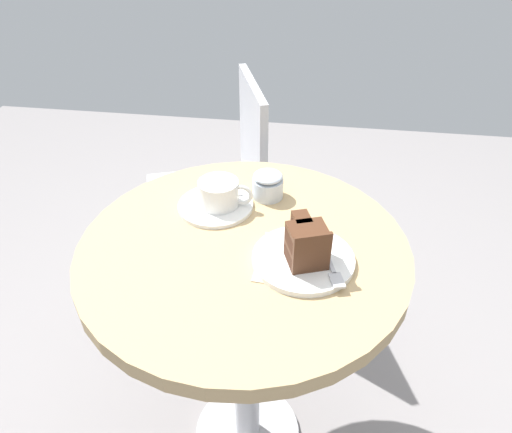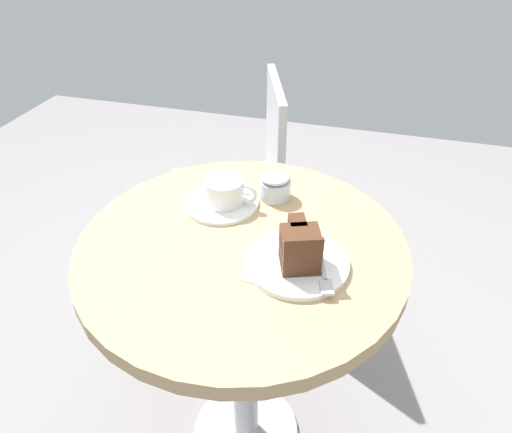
{
  "view_description": "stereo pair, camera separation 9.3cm",
  "coord_description": "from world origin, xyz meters",
  "px_view_note": "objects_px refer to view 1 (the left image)",
  "views": [
    {
      "loc": [
        0.13,
        -0.71,
        1.32
      ],
      "look_at": [
        0.02,
        0.04,
        0.77
      ],
      "focal_mm": 32.0,
      "sensor_mm": 36.0,
      "label": 1
    },
    {
      "loc": [
        0.22,
        -0.69,
        1.32
      ],
      "look_at": [
        0.02,
        0.04,
        0.77
      ],
      "focal_mm": 32.0,
      "sensor_mm": 36.0,
      "label": 2
    }
  ],
  "objects_px": {
    "teaspoon": "(228,193)",
    "fork": "(331,266)",
    "saucer": "(216,205)",
    "cafe_chair": "(226,181)",
    "napkin": "(296,258)",
    "cake_plate": "(303,259)",
    "sugar_pot": "(268,185)",
    "coffee_cup": "(220,193)",
    "cake_slice": "(306,243)"
  },
  "relations": [
    {
      "from": "napkin",
      "to": "cafe_chair",
      "type": "height_order",
      "value": "cafe_chair"
    },
    {
      "from": "coffee_cup",
      "to": "cake_slice",
      "type": "distance_m",
      "value": 0.26
    },
    {
      "from": "cake_slice",
      "to": "fork",
      "type": "relative_size",
      "value": 0.71
    },
    {
      "from": "napkin",
      "to": "sugar_pot",
      "type": "xyz_separation_m",
      "value": [
        -0.08,
        0.21,
        0.03
      ]
    },
    {
      "from": "coffee_cup",
      "to": "napkin",
      "type": "distance_m",
      "value": 0.24
    },
    {
      "from": "saucer",
      "to": "cake_slice",
      "type": "xyz_separation_m",
      "value": [
        0.21,
        -0.16,
        0.05
      ]
    },
    {
      "from": "sugar_pot",
      "to": "coffee_cup",
      "type": "bearing_deg",
      "value": -148.9
    },
    {
      "from": "saucer",
      "to": "cake_plate",
      "type": "height_order",
      "value": "cake_plate"
    },
    {
      "from": "teaspoon",
      "to": "fork",
      "type": "bearing_deg",
      "value": -45.11
    },
    {
      "from": "saucer",
      "to": "teaspoon",
      "type": "height_order",
      "value": "teaspoon"
    },
    {
      "from": "coffee_cup",
      "to": "sugar_pot",
      "type": "height_order",
      "value": "coffee_cup"
    },
    {
      "from": "cake_slice",
      "to": "sugar_pot",
      "type": "relative_size",
      "value": 1.5
    },
    {
      "from": "saucer",
      "to": "cake_plate",
      "type": "xyz_separation_m",
      "value": [
        0.21,
        -0.16,
        0.0
      ]
    },
    {
      "from": "napkin",
      "to": "sugar_pot",
      "type": "bearing_deg",
      "value": 111.28
    },
    {
      "from": "cake_plate",
      "to": "cake_slice",
      "type": "bearing_deg",
      "value": -66.2
    },
    {
      "from": "saucer",
      "to": "napkin",
      "type": "xyz_separation_m",
      "value": [
        0.19,
        -0.15,
        -0.0
      ]
    },
    {
      "from": "cake_plate",
      "to": "cafe_chair",
      "type": "distance_m",
      "value": 0.73
    },
    {
      "from": "napkin",
      "to": "saucer",
      "type": "bearing_deg",
      "value": 141.91
    },
    {
      "from": "teaspoon",
      "to": "cafe_chair",
      "type": "xyz_separation_m",
      "value": [
        -0.1,
        0.43,
        -0.24
      ]
    },
    {
      "from": "cake_slice",
      "to": "sugar_pot",
      "type": "distance_m",
      "value": 0.25
    },
    {
      "from": "saucer",
      "to": "cake_slice",
      "type": "distance_m",
      "value": 0.27
    },
    {
      "from": "saucer",
      "to": "cafe_chair",
      "type": "distance_m",
      "value": 0.53
    },
    {
      "from": "cafe_chair",
      "to": "teaspoon",
      "type": "bearing_deg",
      "value": -5.99
    },
    {
      "from": "teaspoon",
      "to": "napkin",
      "type": "height_order",
      "value": "teaspoon"
    },
    {
      "from": "coffee_cup",
      "to": "napkin",
      "type": "bearing_deg",
      "value": -39.75
    },
    {
      "from": "cake_slice",
      "to": "coffee_cup",
      "type": "bearing_deg",
      "value": 140.7
    },
    {
      "from": "cake_plate",
      "to": "cake_slice",
      "type": "distance_m",
      "value": 0.05
    },
    {
      "from": "fork",
      "to": "napkin",
      "type": "bearing_deg",
      "value": -128.3
    },
    {
      "from": "saucer",
      "to": "cafe_chair",
      "type": "xyz_separation_m",
      "value": [
        -0.08,
        0.47,
        -0.23
      ]
    },
    {
      "from": "teaspoon",
      "to": "cafe_chair",
      "type": "relative_size",
      "value": 0.11
    },
    {
      "from": "cafe_chair",
      "to": "coffee_cup",
      "type": "bearing_deg",
      "value": -8.22
    },
    {
      "from": "coffee_cup",
      "to": "cake_plate",
      "type": "relative_size",
      "value": 0.61
    },
    {
      "from": "saucer",
      "to": "teaspoon",
      "type": "xyz_separation_m",
      "value": [
        0.02,
        0.04,
        0.01
      ]
    },
    {
      "from": "cake_plate",
      "to": "sugar_pot",
      "type": "distance_m",
      "value": 0.24
    },
    {
      "from": "cake_slice",
      "to": "sugar_pot",
      "type": "height_order",
      "value": "cake_slice"
    },
    {
      "from": "cake_slice",
      "to": "napkin",
      "type": "bearing_deg",
      "value": 145.9
    },
    {
      "from": "cake_plate",
      "to": "napkin",
      "type": "distance_m",
      "value": 0.01
    },
    {
      "from": "teaspoon",
      "to": "cake_plate",
      "type": "height_order",
      "value": "teaspoon"
    },
    {
      "from": "cake_slice",
      "to": "sugar_pot",
      "type": "xyz_separation_m",
      "value": [
        -0.1,
        0.22,
        -0.02
      ]
    },
    {
      "from": "saucer",
      "to": "fork",
      "type": "height_order",
      "value": "fork"
    },
    {
      "from": "coffee_cup",
      "to": "cake_plate",
      "type": "distance_m",
      "value": 0.25
    },
    {
      "from": "cafe_chair",
      "to": "saucer",
      "type": "bearing_deg",
      "value": -9.46
    },
    {
      "from": "cake_slice",
      "to": "cafe_chair",
      "type": "xyz_separation_m",
      "value": [
        -0.29,
        0.64,
        -0.28
      ]
    },
    {
      "from": "fork",
      "to": "cake_slice",
      "type": "bearing_deg",
      "value": -123.62
    },
    {
      "from": "saucer",
      "to": "cake_slice",
      "type": "bearing_deg",
      "value": -37.79
    },
    {
      "from": "teaspoon",
      "to": "fork",
      "type": "distance_m",
      "value": 0.33
    },
    {
      "from": "coffee_cup",
      "to": "sugar_pot",
      "type": "xyz_separation_m",
      "value": [
        0.1,
        0.06,
        -0.01
      ]
    },
    {
      "from": "fork",
      "to": "sugar_pot",
      "type": "bearing_deg",
      "value": -164.21
    },
    {
      "from": "saucer",
      "to": "cafe_chair",
      "type": "relative_size",
      "value": 0.2
    },
    {
      "from": "cake_slice",
      "to": "napkin",
      "type": "height_order",
      "value": "cake_slice"
    }
  ]
}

